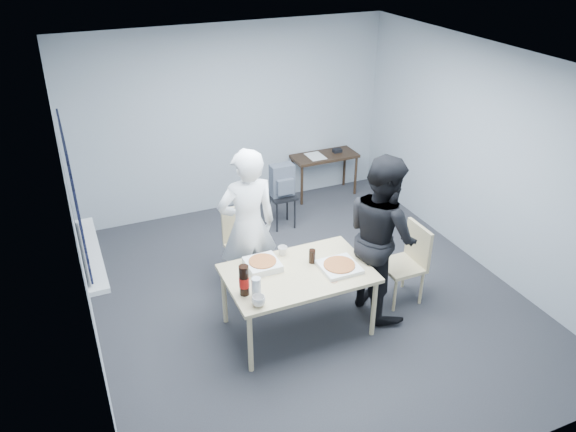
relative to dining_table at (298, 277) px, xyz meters
name	(u,v)px	position (x,y,z in m)	size (l,w,h in m)	color
room	(77,203)	(-1.88, 0.84, 0.80)	(5.00, 5.00, 5.00)	#2B2B30
dining_table	(298,277)	(0.00, 0.00, 0.00)	(1.43, 0.91, 0.70)	#D6C588
chair_far	(243,239)	(-0.19, 1.11, -0.12)	(0.42, 0.42, 0.89)	#D6C588
chair_right	(409,258)	(1.33, 0.02, -0.12)	(0.42, 0.42, 0.89)	#D6C588
person_white	(248,227)	(-0.26, 0.73, 0.25)	(0.65, 0.42, 1.77)	white
person_black	(382,235)	(0.95, 0.01, 0.25)	(0.86, 0.47, 1.77)	black
side_table	(324,160)	(1.66, 2.72, -0.07)	(0.97, 0.43, 0.65)	#342114
stool	(282,202)	(0.69, 2.07, -0.27)	(0.34, 0.34, 0.47)	black
backpack	(282,181)	(0.69, 2.05, 0.05)	(0.31, 0.23, 0.44)	slate
pizza_box_a	(263,264)	(-0.29, 0.21, 0.10)	(0.32, 0.32, 0.08)	white
pizza_box_b	(339,266)	(0.40, -0.11, 0.08)	(0.37, 0.37, 0.05)	white
mug_a	(259,301)	(-0.55, -0.35, 0.11)	(0.12, 0.12, 0.10)	white
mug_b	(283,251)	(-0.02, 0.35, 0.11)	(0.10, 0.10, 0.09)	white
cola_glass	(312,256)	(0.20, 0.10, 0.13)	(0.07, 0.07, 0.15)	black
soda_bottle	(244,281)	(-0.61, -0.14, 0.21)	(0.10, 0.10, 0.31)	black
plastic_cups	(256,288)	(-0.52, -0.23, 0.16)	(0.09, 0.09, 0.21)	silver
rubber_band	(334,281)	(0.25, -0.29, 0.06)	(0.06, 0.06, 0.00)	red
papers	(315,156)	(1.51, 2.73, 0.02)	(0.24, 0.32, 0.01)	white
black_box	(337,151)	(1.88, 2.74, 0.04)	(0.13, 0.09, 0.05)	black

